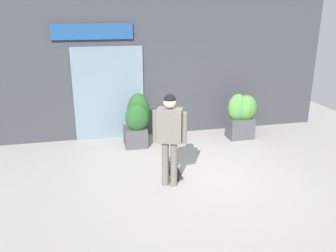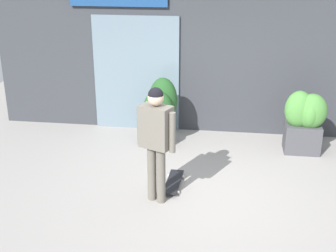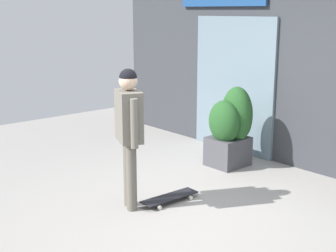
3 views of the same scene
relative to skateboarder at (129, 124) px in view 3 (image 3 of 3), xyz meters
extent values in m
plane|color=#9E9993|center=(0.58, 0.31, -1.09)|extent=(12.00, 12.00, 0.00)
cube|color=#383A3F|center=(0.58, 3.05, 0.68)|extent=(8.72, 0.25, 3.54)
cube|color=slate|center=(-0.88, 2.90, 0.08)|extent=(1.74, 0.06, 2.34)
cylinder|color=#666056|center=(-0.07, 0.03, -0.65)|extent=(0.13, 0.13, 0.88)
cylinder|color=#666056|center=(0.07, -0.03, -0.65)|extent=(0.13, 0.13, 0.88)
cube|color=#6B665B|center=(0.00, 0.00, 0.10)|extent=(0.51, 0.42, 0.62)
cylinder|color=#6B665B|center=(-0.25, 0.11, 0.06)|extent=(0.09, 0.09, 0.59)
cylinder|color=#6B665B|center=(0.25, -0.11, 0.06)|extent=(0.09, 0.09, 0.59)
sphere|color=beige|center=(0.00, 0.00, 0.53)|extent=(0.23, 0.23, 0.23)
sphere|color=black|center=(0.00, 0.00, 0.57)|extent=(0.22, 0.22, 0.22)
cube|color=black|center=(0.19, 0.49, -1.02)|extent=(0.25, 0.82, 0.02)
cylinder|color=silver|center=(0.08, 0.76, -1.06)|extent=(0.03, 0.06, 0.05)
cylinder|color=silver|center=(0.32, 0.75, -1.06)|extent=(0.03, 0.06, 0.05)
cylinder|color=silver|center=(0.06, 0.24, -1.06)|extent=(0.03, 0.06, 0.05)
cylinder|color=silver|center=(0.30, 0.23, -1.06)|extent=(0.03, 0.06, 0.05)
cube|color=#47474C|center=(-0.34, 2.20, -0.86)|extent=(0.53, 0.60, 0.47)
ellipsoid|color=#235123|center=(-0.24, 2.27, -0.25)|extent=(0.55, 0.42, 0.88)
ellipsoid|color=#235123|center=(-0.26, 2.34, -0.41)|extent=(0.42, 0.40, 0.51)
ellipsoid|color=#235123|center=(-0.30, 2.05, -0.34)|extent=(0.56, 0.40, 0.67)
camera|label=1|loc=(-1.38, -5.75, 2.03)|focal=37.14mm
camera|label=2|loc=(0.98, -5.90, 2.43)|focal=48.61mm
camera|label=3|loc=(4.55, -3.33, 1.34)|focal=50.80mm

